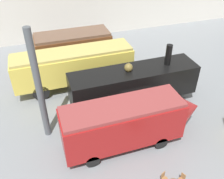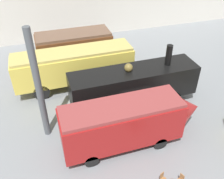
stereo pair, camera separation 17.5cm
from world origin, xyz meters
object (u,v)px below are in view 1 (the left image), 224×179
(visitor_person, at_px, (176,110))
(passenger_coach_wooden, at_px, (73,47))
(passenger_coach_vintage, at_px, (74,65))
(steam_locomotive, at_px, (134,83))
(cafe_chair_0, at_px, (182,179))
(streamlined_locomotive, at_px, (133,120))

(visitor_person, bearing_deg, passenger_coach_wooden, 118.15)
(passenger_coach_wooden, bearing_deg, passenger_coach_vintage, -100.81)
(steam_locomotive, bearing_deg, cafe_chair_0, -91.40)
(steam_locomotive, xyz_separation_m, streamlined_locomotive, (-1.64, -3.83, -0.11))
(cafe_chair_0, height_order, visitor_person, visitor_person)
(passenger_coach_vintage, distance_m, visitor_person, 9.45)
(cafe_chair_0, bearing_deg, passenger_coach_vintage, -93.91)
(cafe_chair_0, bearing_deg, passenger_coach_wooden, -100.25)
(streamlined_locomotive, distance_m, visitor_person, 4.29)
(streamlined_locomotive, bearing_deg, steam_locomotive, 66.82)
(passenger_coach_vintage, distance_m, cafe_chair_0, 12.67)
(passenger_coach_wooden, bearing_deg, visitor_person, -61.85)
(streamlined_locomotive, xyz_separation_m, cafe_chair_0, (1.45, -4.03, -1.45))
(cafe_chair_0, xyz_separation_m, visitor_person, (2.57, 5.10, 0.35))
(steam_locomotive, height_order, streamlined_locomotive, steam_locomotive)
(passenger_coach_vintage, xyz_separation_m, streamlined_locomotive, (2.32, -7.95, -0.22))
(passenger_coach_wooden, height_order, visitor_person, passenger_coach_wooden)
(steam_locomotive, relative_size, visitor_person, 6.30)
(passenger_coach_vintage, bearing_deg, passenger_coach_wooden, 79.19)
(streamlined_locomotive, bearing_deg, passenger_coach_wooden, 97.98)
(passenger_coach_vintage, distance_m, steam_locomotive, 5.72)
(steam_locomotive, height_order, visitor_person, steam_locomotive)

